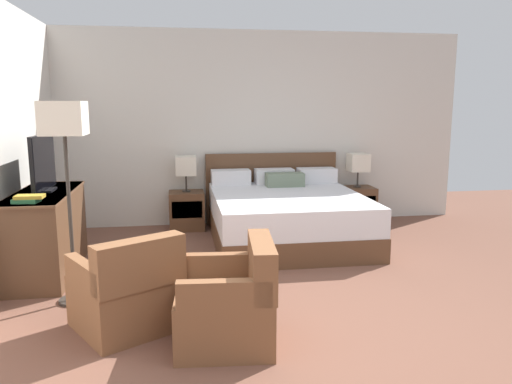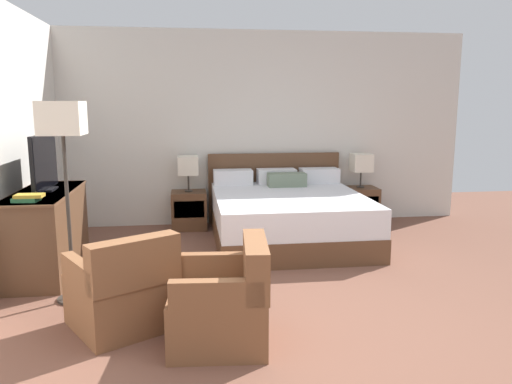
# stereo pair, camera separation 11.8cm
# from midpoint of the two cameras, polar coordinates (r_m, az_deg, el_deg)

# --- Properties ---
(ground_plane) EXTENTS (11.31, 11.31, 0.00)m
(ground_plane) POSITION_cam_midpoint_polar(r_m,az_deg,el_deg) (3.78, 5.66, -16.87)
(ground_plane) COLOR brown
(wall_back) EXTENTS (6.32, 0.06, 2.70)m
(wall_back) POSITION_cam_midpoint_polar(r_m,az_deg,el_deg) (7.12, -1.91, 7.24)
(wall_back) COLOR beige
(wall_back) RESTS_ON ground
(bed) EXTENTS (1.89, 2.12, 1.01)m
(bed) POSITION_cam_midpoint_polar(r_m,az_deg,el_deg) (6.27, 2.91, -2.65)
(bed) COLOR brown
(bed) RESTS_ON ground
(nightstand_left) EXTENTS (0.47, 0.41, 0.52)m
(nightstand_left) POSITION_cam_midpoint_polar(r_m,az_deg,el_deg) (6.91, -8.39, -2.09)
(nightstand_left) COLOR brown
(nightstand_left) RESTS_ON ground
(nightstand_right) EXTENTS (0.47, 0.41, 0.52)m
(nightstand_right) POSITION_cam_midpoint_polar(r_m,az_deg,el_deg) (7.35, 10.99, -1.44)
(nightstand_right) COLOR brown
(nightstand_right) RESTS_ON ground
(table_lamp_left) EXTENTS (0.27, 0.27, 0.48)m
(table_lamp_left) POSITION_cam_midpoint_polar(r_m,az_deg,el_deg) (6.81, -8.53, 2.95)
(table_lamp_left) COLOR #332D28
(table_lamp_left) RESTS_ON nightstand_left
(table_lamp_right) EXTENTS (0.27, 0.27, 0.48)m
(table_lamp_right) POSITION_cam_midpoint_polar(r_m,az_deg,el_deg) (7.25, 11.15, 3.30)
(table_lamp_right) COLOR #332D28
(table_lamp_right) RESTS_ON nightstand_right
(dresser) EXTENTS (0.55, 1.41, 0.84)m
(dresser) POSITION_cam_midpoint_polar(r_m,az_deg,el_deg) (5.48, -23.42, -4.24)
(dresser) COLOR brown
(dresser) RESTS_ON ground
(tv) EXTENTS (0.18, 0.82, 0.57)m
(tv) POSITION_cam_midpoint_polar(r_m,az_deg,el_deg) (5.43, -23.72, 2.96)
(tv) COLOR black
(tv) RESTS_ON dresser
(book_red_cover) EXTENTS (0.23, 0.16, 0.04)m
(book_red_cover) POSITION_cam_midpoint_polar(r_m,az_deg,el_deg) (4.91, -25.42, -0.89)
(book_red_cover) COLOR #2D7042
(book_red_cover) RESTS_ON dresser
(book_blue_cover) EXTENTS (0.24, 0.14, 0.03)m
(book_blue_cover) POSITION_cam_midpoint_polar(r_m,az_deg,el_deg) (4.89, -25.09, -0.49)
(book_blue_cover) COLOR gold
(book_blue_cover) RESTS_ON book_red_cover
(armchair_by_window) EXTENTS (0.94, 0.94, 0.76)m
(armchair_by_window) POSITION_cam_midpoint_polar(r_m,az_deg,el_deg) (4.01, -15.29, -11.14)
(armchair_by_window) COLOR brown
(armchair_by_window) RESTS_ON ground
(armchair_companion) EXTENTS (0.74, 0.74, 0.76)m
(armchair_companion) POSITION_cam_midpoint_polar(r_m,az_deg,el_deg) (3.68, -3.92, -12.78)
(armchair_companion) COLOR brown
(armchair_companion) RESTS_ON ground
(floor_lamp) EXTENTS (0.35, 0.35, 1.73)m
(floor_lamp) POSITION_cam_midpoint_polar(r_m,az_deg,el_deg) (4.46, -21.77, 6.36)
(floor_lamp) COLOR #332D28
(floor_lamp) RESTS_ON ground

